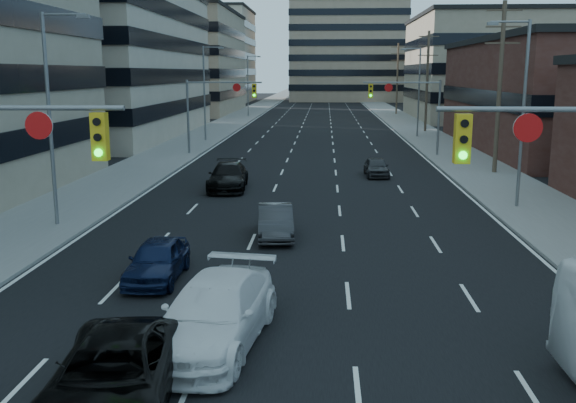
{
  "coord_description": "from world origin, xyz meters",
  "views": [
    {
      "loc": [
        1.05,
        -6.41,
        6.6
      ],
      "look_at": [
        -0.2,
        15.31,
        2.2
      ],
      "focal_mm": 40.0,
      "sensor_mm": 36.0,
      "label": 1
    }
  ],
  "objects": [
    {
      "name": "road_surface",
      "position": [
        0.0,
        130.0,
        0.01
      ],
      "size": [
        18.0,
        300.0,
        0.02
      ],
      "primitive_type": "cube",
      "color": "black",
      "rests_on": "ground"
    },
    {
      "name": "sidewalk_left",
      "position": [
        -11.5,
        130.0,
        0.07
      ],
      "size": [
        5.0,
        300.0,
        0.15
      ],
      "primitive_type": "cube",
      "color": "slate",
      "rests_on": "ground"
    },
    {
      "name": "sidewalk_right",
      "position": [
        11.5,
        130.0,
        0.07
      ],
      "size": [
        5.0,
        300.0,
        0.15
      ],
      "primitive_type": "cube",
      "color": "slate",
      "rests_on": "ground"
    },
    {
      "name": "office_left_far",
      "position": [
        -24.0,
        100.0,
        8.0
      ],
      "size": [
        20.0,
        30.0,
        16.0
      ],
      "primitive_type": "cube",
      "color": "gray",
      "rests_on": "ground"
    },
    {
      "name": "office_right_far",
      "position": [
        25.0,
        88.0,
        7.0
      ],
      "size": [
        22.0,
        28.0,
        14.0
      ],
      "primitive_type": "cube",
      "color": "gray",
      "rests_on": "ground"
    },
    {
      "name": "bg_block_left",
      "position": [
        -28.0,
        140.0,
        10.0
      ],
      "size": [
        24.0,
        24.0,
        20.0
      ],
      "primitive_type": "cube",
      "color": "#ADA089",
      "rests_on": "ground"
    },
    {
      "name": "bg_block_right",
      "position": [
        32.0,
        130.0,
        6.0
      ],
      "size": [
        22.0,
        22.0,
        12.0
      ],
      "primitive_type": "cube",
      "color": "gray",
      "rests_on": "ground"
    },
    {
      "name": "signal_far_left",
      "position": [
        -7.68,
        45.0,
        4.3
      ],
      "size": [
        6.09,
        0.33,
        6.0
      ],
      "color": "slate",
      "rests_on": "ground"
    },
    {
      "name": "signal_far_right",
      "position": [
        7.68,
        45.0,
        4.3
      ],
      "size": [
        6.09,
        0.33,
        6.0
      ],
      "color": "slate",
      "rests_on": "ground"
    },
    {
      "name": "utility_pole_block",
      "position": [
        12.2,
        36.0,
        5.78
      ],
      "size": [
        2.2,
        0.28,
        11.0
      ],
      "color": "#4C3D2D",
      "rests_on": "ground"
    },
    {
      "name": "utility_pole_midblock",
      "position": [
        12.2,
        66.0,
        5.78
      ],
      "size": [
        2.2,
        0.28,
        11.0
      ],
      "color": "#4C3D2D",
      "rests_on": "ground"
    },
    {
      "name": "utility_pole_distant",
      "position": [
        12.2,
        96.0,
        5.78
      ],
      "size": [
        2.2,
        0.28,
        11.0
      ],
      "color": "#4C3D2D",
      "rests_on": "ground"
    },
    {
      "name": "streetlight_left_near",
      "position": [
        -10.34,
        20.0,
        5.05
      ],
      "size": [
        2.03,
        0.22,
        9.0
      ],
      "color": "slate",
      "rests_on": "ground"
    },
    {
      "name": "streetlight_left_mid",
      "position": [
        -10.34,
        55.0,
        5.05
      ],
      "size": [
        2.03,
        0.22,
        9.0
      ],
      "color": "slate",
      "rests_on": "ground"
    },
    {
      "name": "streetlight_left_far",
      "position": [
        -10.34,
        90.0,
        5.05
      ],
      "size": [
        2.03,
        0.22,
        9.0
      ],
      "color": "slate",
      "rests_on": "ground"
    },
    {
      "name": "streetlight_right_near",
      "position": [
        10.34,
        25.0,
        5.05
      ],
      "size": [
        2.03,
        0.22,
        9.0
      ],
      "color": "slate",
      "rests_on": "ground"
    },
    {
      "name": "streetlight_right_far",
      "position": [
        10.34,
        60.0,
        5.05
      ],
      "size": [
        2.03,
        0.22,
        9.0
      ],
      "color": "slate",
      "rests_on": "ground"
    },
    {
      "name": "black_pickup",
      "position": [
        -3.07,
        5.09,
        0.72
      ],
      "size": [
        2.85,
        5.36,
        1.43
      ],
      "primitive_type": "imported",
      "rotation": [
        0.0,
        0.0,
        0.09
      ],
      "color": "black",
      "rests_on": "ground"
    },
    {
      "name": "white_van",
      "position": [
        -1.6,
        8.29,
        0.81
      ],
      "size": [
        3.01,
        5.84,
        1.62
      ],
      "primitive_type": "imported",
      "rotation": [
        0.0,
        0.0,
        -0.14
      ],
      "color": "white",
      "rests_on": "ground"
    },
    {
      "name": "sedan_blue",
      "position": [
        -4.3,
        13.16,
        0.67
      ],
      "size": [
        1.6,
        3.93,
        1.34
      ],
      "primitive_type": "imported",
      "rotation": [
        0.0,
        0.0,
        0.0
      ],
      "color": "#0D1736",
      "rests_on": "ground"
    },
    {
      "name": "sedan_grey_center",
      "position": [
        -0.91,
        18.79,
        0.66
      ],
      "size": [
        1.75,
        4.09,
        1.31
      ],
      "primitive_type": "imported",
      "rotation": [
        0.0,
        0.0,
        0.09
      ],
      "color": "#2E2D30",
      "rests_on": "ground"
    },
    {
      "name": "sedan_black_far",
      "position": [
        -4.45,
        29.49,
        0.75
      ],
      "size": [
        2.39,
        5.29,
        1.5
      ],
      "primitive_type": "imported",
      "rotation": [
        0.0,
        0.0,
        0.06
      ],
      "color": "black",
      "rests_on": "ground"
    },
    {
      "name": "sedan_grey_right",
      "position": [
        4.38,
        34.71,
        0.62
      ],
      "size": [
        1.57,
        3.66,
        1.23
      ],
      "primitive_type": "imported",
      "rotation": [
        0.0,
        0.0,
        0.03
      ],
      "color": "#303032",
      "rests_on": "ground"
    }
  ]
}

